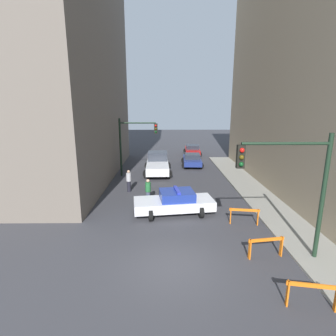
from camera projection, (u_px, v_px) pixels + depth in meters
ground_plane at (175, 266)px, 10.61m from camera, size 120.00×120.00×0.00m
sidewalk_right at (327, 263)px, 10.67m from camera, size 2.40×44.00×0.12m
building_corner_left at (22, 30)px, 21.21m from camera, size 14.00×20.00×24.52m
traffic_light_near at (296, 179)px, 10.24m from camera, size 3.64×0.35×5.20m
traffic_light_far at (132, 139)px, 23.39m from camera, size 3.44×0.35×5.20m
police_car at (175, 202)px, 15.59m from camera, size 4.90×2.76×1.52m
white_truck at (158, 164)px, 24.93m from camera, size 2.72×5.45×1.90m
parked_car_near at (192, 160)px, 27.94m from camera, size 2.41×4.38×1.31m
parked_car_mid at (192, 150)px, 34.09m from camera, size 2.40×4.38×1.31m
pedestrian_crossing at (148, 191)px, 17.16m from camera, size 0.44×0.44×1.66m
pedestrian_corner at (129, 181)px, 19.51m from camera, size 0.48×0.48×1.66m
barrier_mid at (312, 291)px, 8.26m from camera, size 1.58×0.42×0.90m
barrier_back at (266, 244)px, 11.05m from camera, size 1.59×0.38×0.90m
barrier_corner at (244, 214)px, 14.16m from camera, size 1.59×0.37×0.90m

